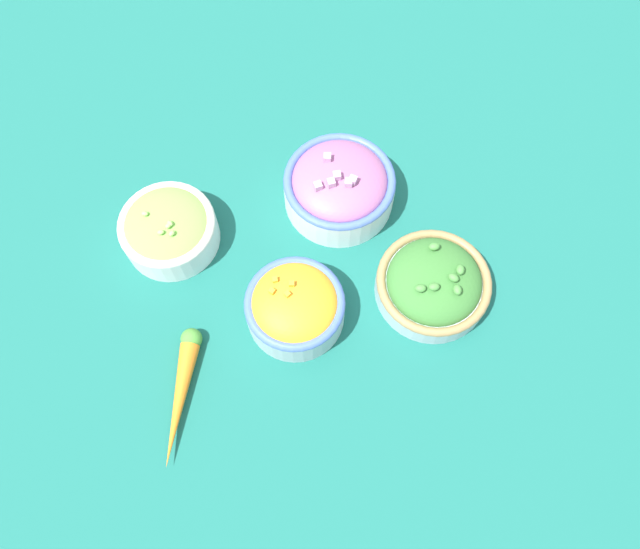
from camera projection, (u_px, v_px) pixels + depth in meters
ground_plane at (320, 283)px, 0.85m from camera, size 3.00×3.00×0.00m
bowl_squash at (295, 306)px, 0.80m from camera, size 0.13×0.13×0.08m
bowl_broccoli at (433, 283)px, 0.82m from camera, size 0.15×0.15×0.07m
bowl_red_onion at (339, 186)px, 0.86m from camera, size 0.15×0.15×0.08m
bowl_lettuce at (168, 228)px, 0.84m from camera, size 0.13×0.13×0.07m
loose_carrot at (181, 392)px, 0.78m from camera, size 0.07×0.17×0.03m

